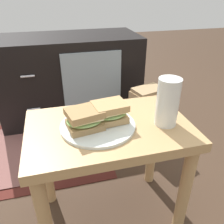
{
  "coord_description": "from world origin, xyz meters",
  "views": [
    {
      "loc": [
        -0.16,
        -0.65,
        0.89
      ],
      "look_at": [
        0.01,
        0.0,
        0.51
      ],
      "focal_mm": 37.04,
      "sensor_mm": 36.0,
      "label": 1
    }
  ],
  "objects_px": {
    "plate": "(98,125)",
    "sandwich_front": "(85,119)",
    "tv_cabinet": "(71,77)",
    "beer_glass": "(168,103)",
    "sandwich_back": "(110,112)",
    "paper_bag": "(146,116)"
  },
  "relations": [
    {
      "from": "plate",
      "to": "sandwich_back",
      "type": "distance_m",
      "value": 0.06
    },
    {
      "from": "beer_glass",
      "to": "plate",
      "type": "bearing_deg",
      "value": 170.34
    },
    {
      "from": "sandwich_front",
      "to": "paper_bag",
      "type": "height_order",
      "value": "sandwich_front"
    },
    {
      "from": "tv_cabinet",
      "to": "beer_glass",
      "type": "xyz_separation_m",
      "value": [
        0.24,
        -0.99,
        0.25
      ]
    },
    {
      "from": "plate",
      "to": "beer_glass",
      "type": "xyz_separation_m",
      "value": [
        0.23,
        -0.04,
        0.07
      ]
    },
    {
      "from": "sandwich_front",
      "to": "beer_glass",
      "type": "distance_m",
      "value": 0.28
    },
    {
      "from": "plate",
      "to": "sandwich_front",
      "type": "xyz_separation_m",
      "value": [
        -0.04,
        -0.01,
        0.04
      ]
    },
    {
      "from": "sandwich_front",
      "to": "sandwich_back",
      "type": "distance_m",
      "value": 0.09
    },
    {
      "from": "tv_cabinet",
      "to": "sandwich_front",
      "type": "distance_m",
      "value": 0.98
    },
    {
      "from": "sandwich_back",
      "to": "beer_glass",
      "type": "height_order",
      "value": "beer_glass"
    },
    {
      "from": "sandwich_back",
      "to": "beer_glass",
      "type": "bearing_deg",
      "value": -15.05
    },
    {
      "from": "sandwich_back",
      "to": "paper_bag",
      "type": "height_order",
      "value": "sandwich_back"
    },
    {
      "from": "tv_cabinet",
      "to": "paper_bag",
      "type": "relative_size",
      "value": 2.65
    },
    {
      "from": "plate",
      "to": "sandwich_back",
      "type": "xyz_separation_m",
      "value": [
        0.04,
        0.01,
        0.04
      ]
    },
    {
      "from": "plate",
      "to": "sandwich_front",
      "type": "bearing_deg",
      "value": -166.33
    },
    {
      "from": "tv_cabinet",
      "to": "paper_bag",
      "type": "height_order",
      "value": "tv_cabinet"
    },
    {
      "from": "plate",
      "to": "sandwich_front",
      "type": "relative_size",
      "value": 1.9
    },
    {
      "from": "plate",
      "to": "beer_glass",
      "type": "height_order",
      "value": "beer_glass"
    },
    {
      "from": "sandwich_front",
      "to": "tv_cabinet",
      "type": "bearing_deg",
      "value": 87.94
    },
    {
      "from": "tv_cabinet",
      "to": "sandwich_front",
      "type": "bearing_deg",
      "value": -92.06
    },
    {
      "from": "sandwich_back",
      "to": "paper_bag",
      "type": "xyz_separation_m",
      "value": [
        0.35,
        0.46,
        -0.33
      ]
    },
    {
      "from": "sandwich_back",
      "to": "paper_bag",
      "type": "relative_size",
      "value": 0.35
    }
  ]
}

